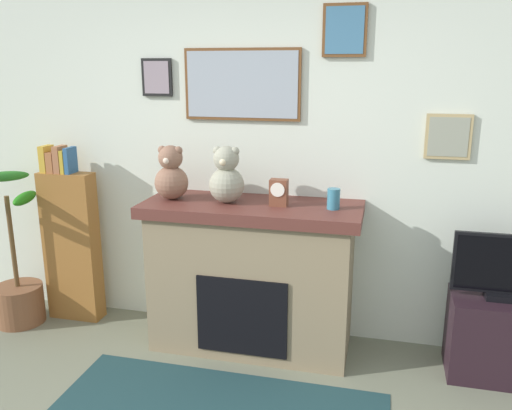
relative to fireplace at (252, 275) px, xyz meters
name	(u,v)px	position (x,y,z in m)	size (l,w,h in m)	color
back_wall	(261,161)	(-0.01, 0.35, 0.76)	(5.20, 0.15, 2.60)	silver
fireplace	(252,275)	(0.00, 0.00, 0.00)	(1.51, 0.63, 1.07)	#857356
bookshelf	(71,241)	(-1.50, 0.09, 0.10)	(0.43, 0.16, 1.40)	brown
potted_plant	(17,285)	(-1.89, -0.11, -0.22)	(0.52, 0.62, 1.19)	brown
tv_stand	(496,337)	(1.65, -0.01, -0.27)	(0.60, 0.40, 0.54)	black
television	(505,268)	(1.65, -0.01, 0.21)	(0.63, 0.14, 0.43)	black
candle_jar	(334,199)	(0.56, -0.02, 0.60)	(0.08, 0.08, 0.14)	teal
mantel_clock	(279,193)	(0.19, -0.02, 0.62)	(0.12, 0.09, 0.18)	brown
teddy_bear_tan	(171,175)	(-0.58, -0.02, 0.70)	(0.24, 0.24, 0.38)	#845D49
teddy_bear_grey	(226,177)	(-0.17, -0.02, 0.71)	(0.24, 0.24, 0.39)	gray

